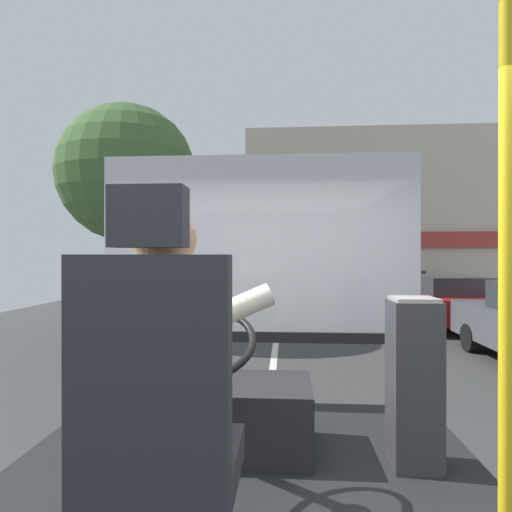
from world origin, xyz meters
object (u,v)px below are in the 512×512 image
(bus_driver, at_px, (168,358))
(steering_console, at_px, (218,412))
(driver_seat, at_px, (160,433))
(fare_box, at_px, (414,382))
(handrail_pole, at_px, (505,300))
(parked_car_red, at_px, (445,299))
(parked_car_black, at_px, (397,285))

(bus_driver, bearing_deg, steering_console, 90.00)
(bus_driver, bearing_deg, driver_seat, -90.00)
(driver_seat, xyz_separation_m, fare_box, (1.10, 1.06, -0.13))
(handrail_pole, relative_size, parked_car_red, 0.47)
(bus_driver, xyz_separation_m, handrail_pole, (1.14, 0.06, 0.20))
(driver_seat, xyz_separation_m, steering_console, (-0.00, 1.17, -0.36))
(parked_car_red, xyz_separation_m, parked_car_black, (0.18, 5.74, -0.02))
(handrail_pole, height_order, parked_car_red, handrail_pole)
(fare_box, bearing_deg, steering_console, 174.41)
(bus_driver, distance_m, handrail_pole, 1.16)
(steering_console, xyz_separation_m, handrail_pole, (1.14, -1.01, 0.78))
(parked_car_black, bearing_deg, driver_seat, -106.59)
(bus_driver, relative_size, parked_car_black, 0.19)
(steering_console, distance_m, parked_car_black, 15.74)
(driver_seat, distance_m, parked_car_red, 11.42)
(steering_console, xyz_separation_m, parked_car_red, (4.63, 9.25, -0.26))
(steering_console, distance_m, parked_car_red, 10.34)
(driver_seat, xyz_separation_m, parked_car_black, (4.81, 16.15, -0.65))
(driver_seat, height_order, bus_driver, driver_seat)
(bus_driver, xyz_separation_m, parked_car_red, (4.63, 10.31, -0.84))
(bus_driver, height_order, parked_car_black, bus_driver)
(handrail_pole, bearing_deg, fare_box, 92.59)
(driver_seat, height_order, fare_box, driver_seat)
(driver_seat, bearing_deg, parked_car_red, 66.02)
(steering_console, height_order, fare_box, fare_box)
(bus_driver, bearing_deg, fare_box, 41.18)
(driver_seat, height_order, steering_console, driver_seat)
(driver_seat, height_order, parked_car_black, driver_seat)
(parked_car_red, relative_size, parked_car_black, 1.01)
(bus_driver, height_order, fare_box, bus_driver)
(handrail_pole, height_order, parked_car_black, handrail_pole)
(bus_driver, relative_size, fare_box, 0.89)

